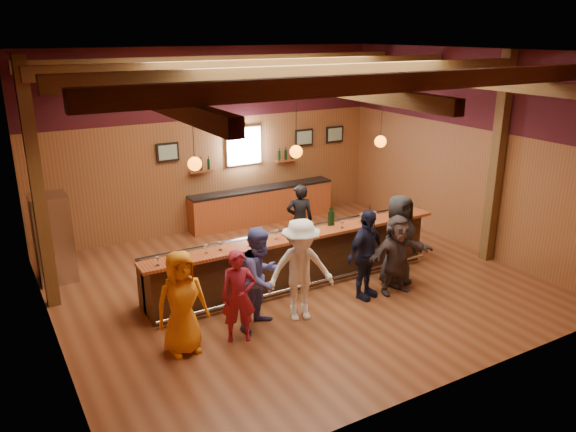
{
  "coord_description": "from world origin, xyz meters",
  "views": [
    {
      "loc": [
        -5.28,
        -8.84,
        4.86
      ],
      "look_at": [
        0.0,
        0.3,
        1.35
      ],
      "focal_mm": 35.0,
      "sensor_mm": 36.0,
      "label": 1
    }
  ],
  "objects_px": {
    "ice_bucket": "(297,228)",
    "bottle_a": "(330,219)",
    "customer_brown": "(397,254)",
    "customer_dark": "(398,240)",
    "bartender": "(300,220)",
    "stainless_fridge": "(53,238)",
    "bar_counter": "(292,257)",
    "customer_navy": "(366,255)",
    "customer_orange": "(182,303)",
    "back_bar_cabinet": "(263,205)",
    "customer_redvest": "(239,296)",
    "customer_white": "(301,270)",
    "customer_denim": "(261,278)"
  },
  "relations": [
    {
      "from": "bar_counter",
      "to": "customer_brown",
      "type": "height_order",
      "value": "customer_brown"
    },
    {
      "from": "customer_white",
      "to": "customer_brown",
      "type": "height_order",
      "value": "customer_white"
    },
    {
      "from": "customer_orange",
      "to": "bartender",
      "type": "height_order",
      "value": "customer_orange"
    },
    {
      "from": "stainless_fridge",
      "to": "bottle_a",
      "type": "xyz_separation_m",
      "value": [
        4.89,
        -2.62,
        0.36
      ]
    },
    {
      "from": "bottle_a",
      "to": "bar_counter",
      "type": "bearing_deg",
      "value": 167.6
    },
    {
      "from": "bar_counter",
      "to": "customer_white",
      "type": "xyz_separation_m",
      "value": [
        -0.67,
        -1.41,
        0.4
      ]
    },
    {
      "from": "customer_denim",
      "to": "customer_white",
      "type": "height_order",
      "value": "customer_white"
    },
    {
      "from": "customer_orange",
      "to": "customer_white",
      "type": "bearing_deg",
      "value": -1.52
    },
    {
      "from": "customer_brown",
      "to": "customer_dark",
      "type": "distance_m",
      "value": 0.42
    },
    {
      "from": "ice_bucket",
      "to": "bottle_a",
      "type": "distance_m",
      "value": 0.82
    },
    {
      "from": "stainless_fridge",
      "to": "customer_white",
      "type": "xyz_separation_m",
      "value": [
        3.45,
        -3.86,
        0.02
      ]
    },
    {
      "from": "bar_counter",
      "to": "bottle_a",
      "type": "distance_m",
      "value": 1.08
    },
    {
      "from": "bartender",
      "to": "stainless_fridge",
      "type": "bearing_deg",
      "value": 8.07
    },
    {
      "from": "customer_orange",
      "to": "bottle_a",
      "type": "height_order",
      "value": "customer_orange"
    },
    {
      "from": "customer_white",
      "to": "customer_brown",
      "type": "distance_m",
      "value": 2.14
    },
    {
      "from": "customer_brown",
      "to": "bar_counter",
      "type": "bearing_deg",
      "value": 141.04
    },
    {
      "from": "customer_white",
      "to": "bartender",
      "type": "distance_m",
      "value": 2.98
    },
    {
      "from": "bar_counter",
      "to": "customer_white",
      "type": "height_order",
      "value": "customer_white"
    },
    {
      "from": "bar_counter",
      "to": "customer_dark",
      "type": "bearing_deg",
      "value": -33.28
    },
    {
      "from": "customer_navy",
      "to": "customer_brown",
      "type": "distance_m",
      "value": 0.67
    },
    {
      "from": "bar_counter",
      "to": "customer_denim",
      "type": "height_order",
      "value": "customer_denim"
    },
    {
      "from": "back_bar_cabinet",
      "to": "customer_white",
      "type": "xyz_separation_m",
      "value": [
        -1.85,
        -4.98,
        0.45
      ]
    },
    {
      "from": "back_bar_cabinet",
      "to": "ice_bucket",
      "type": "height_order",
      "value": "ice_bucket"
    },
    {
      "from": "stainless_fridge",
      "to": "ice_bucket",
      "type": "bearing_deg",
      "value": -33.42
    },
    {
      "from": "customer_redvest",
      "to": "customer_dark",
      "type": "bearing_deg",
      "value": 27.27
    },
    {
      "from": "back_bar_cabinet",
      "to": "customer_redvest",
      "type": "distance_m",
      "value": 5.95
    },
    {
      "from": "customer_orange",
      "to": "bottle_a",
      "type": "xyz_separation_m",
      "value": [
        3.59,
        1.23,
        0.41
      ]
    },
    {
      "from": "customer_brown",
      "to": "customer_orange",
      "type": "bearing_deg",
      "value": -175.12
    },
    {
      "from": "customer_orange",
      "to": "bottle_a",
      "type": "relative_size",
      "value": 4.56
    },
    {
      "from": "bartender",
      "to": "customer_orange",
      "type": "bearing_deg",
      "value": 57.5
    },
    {
      "from": "bar_counter",
      "to": "ice_bucket",
      "type": "height_order",
      "value": "ice_bucket"
    },
    {
      "from": "customer_navy",
      "to": "bottle_a",
      "type": "height_order",
      "value": "customer_navy"
    },
    {
      "from": "customer_orange",
      "to": "customer_dark",
      "type": "bearing_deg",
      "value": 1.93
    },
    {
      "from": "bar_counter",
      "to": "customer_denim",
      "type": "xyz_separation_m",
      "value": [
        -1.37,
        -1.28,
        0.37
      ]
    },
    {
      "from": "bar_counter",
      "to": "stainless_fridge",
      "type": "relative_size",
      "value": 3.5
    },
    {
      "from": "bartender",
      "to": "customer_dark",
      "type": "bearing_deg",
      "value": 133.87
    },
    {
      "from": "customer_denim",
      "to": "customer_brown",
      "type": "relative_size",
      "value": 1.14
    },
    {
      "from": "customer_navy",
      "to": "customer_dark",
      "type": "bearing_deg",
      "value": -6.48
    },
    {
      "from": "customer_orange",
      "to": "customer_white",
      "type": "relative_size",
      "value": 0.92
    },
    {
      "from": "customer_denim",
      "to": "bartender",
      "type": "height_order",
      "value": "customer_denim"
    },
    {
      "from": "customer_white",
      "to": "bartender",
      "type": "bearing_deg",
      "value": 72.99
    },
    {
      "from": "ice_bucket",
      "to": "bottle_a",
      "type": "relative_size",
      "value": 0.62
    },
    {
      "from": "customer_redvest",
      "to": "customer_dark",
      "type": "relative_size",
      "value": 0.84
    },
    {
      "from": "customer_navy",
      "to": "bottle_a",
      "type": "bearing_deg",
      "value": 75.58
    },
    {
      "from": "stainless_fridge",
      "to": "customer_orange",
      "type": "xyz_separation_m",
      "value": [
        1.3,
        -3.85,
        -0.05
      ]
    },
    {
      "from": "customer_denim",
      "to": "bottle_a",
      "type": "distance_m",
      "value": 2.44
    },
    {
      "from": "customer_navy",
      "to": "bottle_a",
      "type": "relative_size",
      "value": 4.68
    },
    {
      "from": "back_bar_cabinet",
      "to": "customer_denim",
      "type": "bearing_deg",
      "value": -117.78
    },
    {
      "from": "customer_white",
      "to": "bartender",
      "type": "xyz_separation_m",
      "value": [
        1.53,
        2.55,
        -0.1
      ]
    },
    {
      "from": "customer_brown",
      "to": "customer_dark",
      "type": "bearing_deg",
      "value": 52.05
    }
  ]
}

